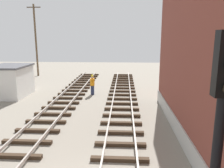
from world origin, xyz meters
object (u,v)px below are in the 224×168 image
at_px(control_hut, 11,81).
at_px(utility_pole_far, 36,40).
at_px(signal_mast, 218,144).
at_px(track_worker_foreground, 92,85).

bearing_deg(control_hut, utility_pole_far, 98.98).
bearing_deg(signal_mast, utility_pole_far, 117.71).
relative_size(signal_mast, control_hut, 1.40).
height_order(control_hut, track_worker_foreground, control_hut).
relative_size(utility_pole_far, track_worker_foreground, 4.98).
relative_size(control_hut, utility_pole_far, 0.41).
relative_size(signal_mast, track_worker_foreground, 2.84).
distance_m(control_hut, utility_pole_far, 11.13).
height_order(signal_mast, utility_pole_far, utility_pole_far).
relative_size(signal_mast, utility_pole_far, 0.57).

